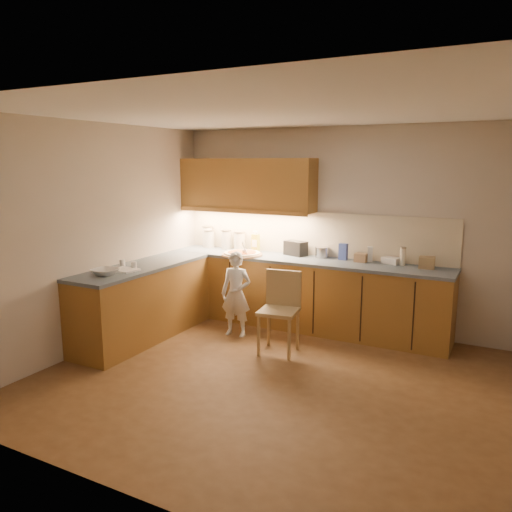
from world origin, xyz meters
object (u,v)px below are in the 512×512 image
(child, at_px, (236,294))
(toaster, at_px, (296,248))
(oil_jug, at_px, (256,242))
(wooden_chair, at_px, (281,305))
(pizza_on_board, at_px, (242,254))

(child, distance_m, toaster, 1.07)
(oil_jug, bearing_deg, child, -78.90)
(oil_jug, bearing_deg, wooden_chair, -50.30)
(pizza_on_board, relative_size, wooden_chair, 0.59)
(child, xyz_separation_m, oil_jug, (-0.16, 0.84, 0.52))
(pizza_on_board, xyz_separation_m, toaster, (0.63, 0.35, 0.07))
(child, bearing_deg, toaster, 56.88)
(oil_jug, bearing_deg, toaster, 1.95)
(child, relative_size, wooden_chair, 1.15)
(pizza_on_board, bearing_deg, toaster, 28.95)
(wooden_chair, relative_size, toaster, 2.74)
(pizza_on_board, height_order, oil_jug, oil_jug)
(wooden_chair, bearing_deg, pizza_on_board, 133.37)
(child, xyz_separation_m, toaster, (0.43, 0.86, 0.48))
(child, height_order, oil_jug, oil_jug)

